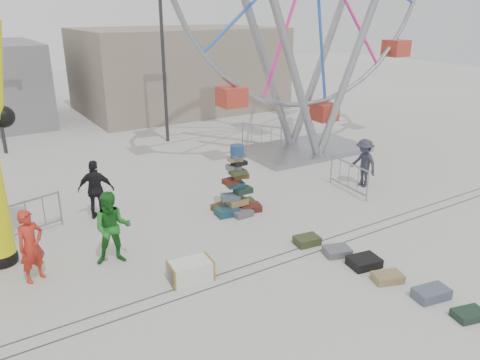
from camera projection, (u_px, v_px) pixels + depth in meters
ground at (276, 282)px, 11.15m from camera, size 90.00×90.00×0.00m
track_line_near at (262, 271)px, 11.62m from camera, size 40.00×0.04×0.01m
track_line_far at (253, 264)px, 11.94m from camera, size 40.00×0.04×0.01m
building_right at (179, 69)px, 29.66m from camera, size 12.00×8.00×5.00m
lamp_post_right at (165, 46)px, 21.46m from camera, size 1.41×0.25×8.00m
suitcase_tower at (236, 193)px, 14.85m from camera, size 1.60×1.37×2.20m
steamer_trunk at (191, 271)px, 11.17m from camera, size 1.08×0.69×0.48m
row_case_0 at (307, 240)px, 12.90m from camera, size 0.74×0.58×0.23m
row_case_1 at (337, 251)px, 12.35m from camera, size 0.80×0.70×0.20m
row_case_2 at (364, 262)px, 11.80m from camera, size 0.85×0.71×0.23m
row_case_3 at (388, 277)px, 11.16m from camera, size 0.80×0.65×0.20m
row_case_4 at (431, 293)px, 10.49m from camera, size 0.88×0.61×0.24m
row_case_5 at (469, 314)px, 9.83m from camera, size 0.75×0.59×0.17m
barricade_dummy_c at (27, 218)px, 13.22m from camera, size 1.95×0.64×1.10m
barricade_wheel_front at (348, 177)px, 16.46m from camera, size 0.31×2.00×1.10m
barricade_wheel_back at (261, 136)px, 21.70m from camera, size 1.04×1.80×1.10m
pedestrian_red at (31, 246)px, 10.96m from camera, size 0.78×0.66×1.80m
pedestrian_green at (112, 228)px, 11.71m from camera, size 1.11×0.98×1.92m
pedestrian_black at (96, 190)px, 14.25m from camera, size 1.18×0.92×1.87m
pedestrian_grey at (364, 163)px, 16.88m from camera, size 0.72×1.18×1.77m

